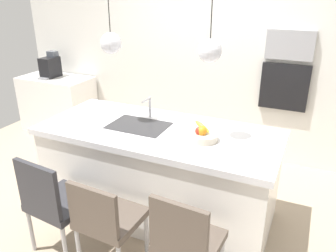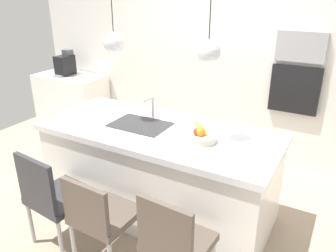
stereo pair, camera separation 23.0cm
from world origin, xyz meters
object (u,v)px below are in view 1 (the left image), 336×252
Objects in this scene: chair_near at (55,200)px; chair_far at (186,241)px; microwave at (290,45)px; fruit_bowl at (203,135)px; coffee_machine at (50,67)px; chair_middle at (106,218)px; oven at (284,87)px.

chair_near is 1.17m from chair_far.
fruit_bowl is at bearing -106.13° from microwave.
coffee_machine is 0.45× the size of chair_middle.
coffee_machine is 3.26m from chair_middle.
microwave is at bearing 73.87° from fruit_bowl.
fruit_bowl is 3.21m from coffee_machine.
coffee_machine is 0.68× the size of oven.
coffee_machine is (-2.92, 1.33, 0.05)m from fruit_bowl.
microwave is 0.59× the size of chair_near.
microwave is at bearing 58.84° from chair_near.
fruit_bowl is 0.28× the size of chair_near.
microwave is 2.81m from chair_middle.
chair_far is (1.17, 0.01, 0.00)m from chair_near.
microwave is 0.50m from oven.
chair_near is at bearing -47.97° from coffee_machine.
fruit_bowl reaches higher than chair_middle.
chair_middle is (0.50, 0.01, -0.03)m from chair_near.
fruit_bowl is 0.93m from chair_far.
microwave reaches higher than coffee_machine.
chair_middle is 0.93× the size of chair_far.
coffee_machine is 3.40m from oven.
microwave is 3.02m from chair_near.
chair_far is (3.09, -2.12, -0.51)m from coffee_machine.
chair_near is 0.50m from chair_middle.
fruit_bowl is 0.29× the size of chair_far.
coffee_machine is at bearing 132.03° from chair_near.
coffee_machine reaches higher than chair_near.
fruit_bowl is 1.36m from chair_near.
oven is 2.50m from chair_far.
chair_middle is (-0.50, -0.79, -0.48)m from fruit_bowl.
microwave is 0.60× the size of chair_far.
chair_far is (-0.30, -2.42, -1.02)m from microwave.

